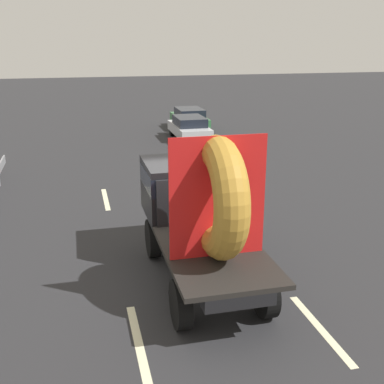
% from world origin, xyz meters
% --- Properties ---
extents(ground_plane, '(120.00, 120.00, 0.00)m').
position_xyz_m(ground_plane, '(0.00, 0.00, 0.00)').
color(ground_plane, '#28282B').
extents(flatbed_truck, '(2.02, 5.15, 3.57)m').
position_xyz_m(flatbed_truck, '(0.31, -0.51, 1.73)').
color(flatbed_truck, black).
rests_on(flatbed_truck, ground_plane).
extents(distant_sedan, '(1.65, 3.84, 1.25)m').
position_xyz_m(distant_sedan, '(3.73, 14.68, 0.67)').
color(distant_sedan, black).
rests_on(distant_sedan, ground_plane).
extents(lane_dash_left_near, '(0.16, 2.61, 0.01)m').
position_xyz_m(lane_dash_left_near, '(-1.40, -2.92, 0.00)').
color(lane_dash_left_near, beige).
rests_on(lane_dash_left_near, ground_plane).
extents(lane_dash_left_far, '(0.16, 2.33, 0.01)m').
position_xyz_m(lane_dash_left_far, '(-1.40, 5.52, 0.00)').
color(lane_dash_left_far, beige).
rests_on(lane_dash_left_far, ground_plane).
extents(lane_dash_right_near, '(0.16, 2.40, 0.01)m').
position_xyz_m(lane_dash_right_near, '(2.02, -3.24, 0.00)').
color(lane_dash_right_near, beige).
rests_on(lane_dash_right_near, ground_plane).
extents(lane_dash_right_far, '(0.16, 2.02, 0.01)m').
position_xyz_m(lane_dash_right_far, '(2.02, 4.73, 0.00)').
color(lane_dash_right_far, beige).
rests_on(lane_dash_right_far, ground_plane).
extents(oncoming_car, '(1.64, 3.83, 1.25)m').
position_xyz_m(oncoming_car, '(4.47, 17.77, 0.67)').
color(oncoming_car, black).
rests_on(oncoming_car, ground_plane).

